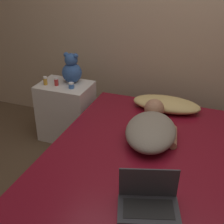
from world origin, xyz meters
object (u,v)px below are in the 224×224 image
object	(u,v)px
pillow	(166,104)
teddy_bear	(72,70)
bottle_blue	(71,86)
person_lying	(152,128)
bottle_red	(56,81)
bottle_amber	(45,81)
laptop	(148,199)

from	to	relation	value
pillow	teddy_bear	size ratio (longest dim) A/B	2.02
pillow	bottle_blue	size ratio (longest dim) A/B	10.82
person_lying	bottle_red	bearing A→B (deg)	148.58
bottle_red	bottle_amber	size ratio (longest dim) A/B	1.00
person_lying	laptop	world-z (taller)	laptop
bottle_red	bottle_amber	bearing A→B (deg)	-169.30
laptop	person_lying	bearing A→B (deg)	84.88
person_lying	teddy_bear	world-z (taller)	teddy_bear
pillow	person_lying	xyz separation A→B (m)	(-0.01, -0.51, 0.02)
laptop	teddy_bear	distance (m)	1.74
person_lying	bottle_red	xyz separation A→B (m)	(-1.08, 0.43, 0.07)
teddy_bear	bottle_blue	size ratio (longest dim) A/B	5.37
pillow	bottle_red	world-z (taller)	bottle_red
pillow	bottle_red	size ratio (longest dim) A/B	7.35
bottle_red	bottle_blue	xyz separation A→B (m)	(0.17, -0.01, -0.01)
bottle_red	person_lying	bearing A→B (deg)	-21.76
laptop	bottle_amber	bearing A→B (deg)	121.99
laptop	bottle_red	bearing A→B (deg)	119.04
teddy_bear	bottle_blue	xyz separation A→B (m)	(0.06, -0.15, -0.11)
laptop	bottle_amber	xyz separation A→B (m)	(-1.36, 1.14, 0.10)
teddy_bear	bottle_blue	bearing A→B (deg)	-66.88
bottle_red	bottle_amber	distance (m)	0.11
person_lying	bottle_red	world-z (taller)	bottle_red
laptop	bottle_blue	bearing A→B (deg)	115.10
laptop	pillow	bearing A→B (deg)	79.29
teddy_bear	bottle_amber	bearing A→B (deg)	-144.93
laptop	teddy_bear	bearing A→B (deg)	113.31
person_lying	bottle_amber	xyz separation A→B (m)	(-1.19, 0.41, 0.07)
person_lying	bottle_amber	size ratio (longest dim) A/B	9.14
person_lying	bottle_amber	bearing A→B (deg)	151.34
bottle_red	teddy_bear	bearing A→B (deg)	50.76
teddy_bear	bottle_red	distance (m)	0.20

